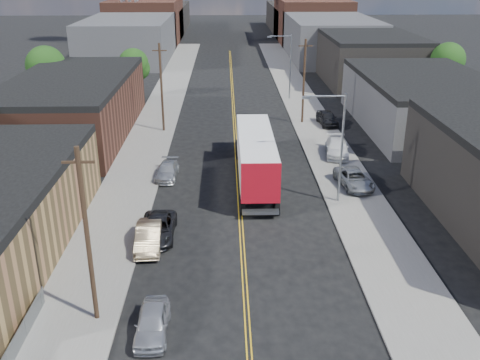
{
  "coord_description": "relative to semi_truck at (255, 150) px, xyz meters",
  "views": [
    {
      "loc": [
        -1.05,
        -14.38,
        18.16
      ],
      "look_at": [
        0.0,
        23.87,
        2.5
      ],
      "focal_mm": 40.0,
      "sensor_mm": 36.0,
      "label": 1
    }
  ],
  "objects": [
    {
      "name": "semi_truck",
      "position": [
        0.0,
        0.0,
        0.0
      ],
      "size": [
        2.96,
        17.27,
        4.53
      ],
      "rotation": [
        0.0,
        0.0,
        0.0
      ],
      "color": "silver",
      "rests_on": "ground"
    },
    {
      "name": "car_left_d",
      "position": [
        -7.9,
        0.15,
        -1.93
      ],
      "size": [
        2.03,
        4.61,
        1.31
      ],
      "primitive_type": "imported",
      "rotation": [
        0.0,
        0.0,
        -0.04
      ],
      "color": "#B2B4B7",
      "rests_on": "ground"
    },
    {
      "name": "tree_left_far",
      "position": [
        -15.44,
        31.43,
        1.98
      ],
      "size": [
        4.35,
        4.2,
        6.97
      ],
      "color": "black",
      "rests_on": "ground"
    },
    {
      "name": "utility_pole_right",
      "position": [
        6.7,
        17.43,
        2.55
      ],
      "size": [
        1.6,
        0.26,
        10.0
      ],
      "color": "black",
      "rests_on": "ground"
    },
    {
      "name": "sidewalk_left",
      "position": [
        -11.0,
        14.43,
        -2.51
      ],
      "size": [
        5.0,
        140.0,
        0.15
      ],
      "primitive_type": "cube",
      "color": "slate",
      "rests_on": "ground"
    },
    {
      "name": "car_right_lot_b",
      "position": [
        8.52,
        5.43,
        -1.66
      ],
      "size": [
        2.81,
        5.54,
        1.54
      ],
      "primitive_type": "imported",
      "rotation": [
        0.0,
        0.0,
        -0.13
      ],
      "color": "silver",
      "rests_on": "sidewalk_right"
    },
    {
      "name": "car_left_b",
      "position": [
        -7.9,
        -12.57,
        -1.8
      ],
      "size": [
        1.94,
        4.85,
        1.57
      ],
      "primitive_type": "imported",
      "rotation": [
        0.0,
        0.0,
        0.06
      ],
      "color": "#9C8666",
      "rests_on": "ground"
    },
    {
      "name": "industrial_right_b",
      "position": [
        20.5,
        15.43,
        0.47
      ],
      "size": [
        14.0,
        24.0,
        6.1
      ],
      "color": "#3E3E41",
      "rests_on": "ground"
    },
    {
      "name": "centerline",
      "position": [
        -1.5,
        14.43,
        -2.58
      ],
      "size": [
        0.32,
        120.0,
        0.01
      ],
      "primitive_type": "cube",
      "color": "gold",
      "rests_on": "ground"
    },
    {
      "name": "warehouse_brown",
      "position": [
        -19.5,
        13.43,
        0.72
      ],
      "size": [
        12.0,
        26.0,
        6.6
      ],
      "color": "#4F2B1F",
      "rests_on": "ground"
    },
    {
      "name": "car_right_lot_c",
      "position": [
        9.5,
        16.24,
        -1.62
      ],
      "size": [
        2.3,
        4.9,
        1.62
      ],
      "primitive_type": "imported",
      "rotation": [
        0.0,
        0.0,
        0.08
      ],
      "color": "black",
      "rests_on": "sidewalk_right"
    },
    {
      "name": "streetlight_far",
      "position": [
        6.1,
        29.43,
        2.74
      ],
      "size": [
        3.39,
        0.25,
        9.0
      ],
      "color": "gray",
      "rests_on": "ground"
    },
    {
      "name": "tree_left_mid",
      "position": [
        -25.44,
        24.43,
        2.9
      ],
      "size": [
        5.1,
        5.04,
        8.37
      ],
      "color": "black",
      "rests_on": "ground"
    },
    {
      "name": "utility_pole_left_near",
      "position": [
        -9.7,
        -20.57,
        2.55
      ],
      "size": [
        1.6,
        0.26,
        10.0
      ],
      "color": "black",
      "rests_on": "ground"
    },
    {
      "name": "sidewalk_right",
      "position": [
        8.0,
        14.43,
        -2.51
      ],
      "size": [
        5.0,
        140.0,
        0.15
      ],
      "primitive_type": "cube",
      "color": "slate",
      "rests_on": "ground"
    },
    {
      "name": "tree_right_far",
      "position": [
        28.56,
        29.43,
        2.59
      ],
      "size": [
        4.85,
        4.76,
        7.91
      ],
      "color": "black",
      "rests_on": "ground"
    },
    {
      "name": "utility_pole_left_far",
      "position": [
        -9.7,
        14.43,
        2.55
      ],
      "size": [
        1.6,
        0.26,
        10.0
      ],
      "color": "black",
      "rests_on": "ground"
    },
    {
      "name": "car_left_a",
      "position": [
        -6.5,
        -21.86,
        -1.87
      ],
      "size": [
        1.73,
        4.21,
        1.43
      ],
      "primitive_type": "imported",
      "rotation": [
        0.0,
        0.0,
        0.01
      ],
      "color": "silver",
      "rests_on": "ground"
    },
    {
      "name": "ground",
      "position": [
        -1.5,
        29.43,
        -2.58
      ],
      "size": [
        260.0,
        260.0,
        0.0
      ],
      "primitive_type": "plane",
      "color": "black",
      "rests_on": "ground"
    },
    {
      "name": "car_right_lot_a",
      "position": [
        8.45,
        -2.64,
        -1.73
      ],
      "size": [
        3.06,
        5.38,
        1.41
      ],
      "primitive_type": "imported",
      "rotation": [
        0.0,
        0.0,
        0.14
      ],
      "color": "#A4A7A9",
      "rests_on": "sidewalk_right"
    },
    {
      "name": "skyline_right_c",
      "position": [
        18.5,
        109.43,
        0.92
      ],
      "size": [
        16.0,
        40.0,
        7.0
      ],
      "primitive_type": "cube",
      "color": "black",
      "rests_on": "ground"
    },
    {
      "name": "skyline_right_a",
      "position": [
        18.5,
        64.43,
        1.42
      ],
      "size": [
        16.0,
        30.0,
        8.0
      ],
      "primitive_type": "cube",
      "color": "#3E3E41",
      "rests_on": "ground"
    },
    {
      "name": "streetlight_near",
      "position": [
        6.1,
        -5.57,
        2.74
      ],
      "size": [
        3.39,
        0.25,
        9.0
      ],
      "color": "gray",
      "rests_on": "ground"
    },
    {
      "name": "car_left_c",
      "position": [
        -7.45,
        -11.2,
        -1.86
      ],
      "size": [
        2.4,
        5.2,
        1.44
      ],
      "primitive_type": "imported",
      "rotation": [
        0.0,
        0.0,
        0.0
      ],
      "color": "black",
      "rests_on": "ground"
    },
    {
      "name": "skyline_left_b",
      "position": [
        -21.5,
        89.43,
        2.42
      ],
      "size": [
        16.0,
        26.0,
        10.0
      ],
      "primitive_type": "cube",
      "color": "#4F2B1F",
      "rests_on": "ground"
    },
    {
      "name": "industrial_right_c",
      "position": [
        20.5,
        41.43,
        1.22
      ],
      "size": [
        14.0,
        22.0,
        7.6
      ],
      "color": "black",
      "rests_on": "ground"
    },
    {
      "name": "skyline_left_a",
      "position": [
        -21.5,
        64.43,
        1.42
      ],
      "size": [
        16.0,
        30.0,
        8.0
      ],
      "primitive_type": "cube",
      "color": "#3E3E41",
      "rests_on": "ground"
    },
    {
      "name": "skyline_right_b",
      "position": [
        18.5,
        89.43,
        2.42
      ],
      "size": [
        16.0,
        26.0,
        10.0
      ],
      "primitive_type": "cube",
      "color": "#4F2B1F",
      "rests_on": "ground"
    },
    {
      "name": "skyline_left_c",
      "position": [
        -21.5,
        109.43,
        0.92
      ],
      "size": [
        16.0,
        40.0,
        7.0
      ],
      "primitive_type": "cube",
      "color": "black",
      "rests_on": "ground"
    }
  ]
}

